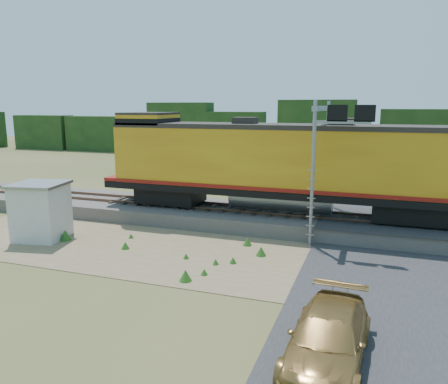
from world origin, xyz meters
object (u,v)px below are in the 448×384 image
at_px(signal_gantry, 327,135).
at_px(car, 328,338).
at_px(shed, 41,211).
at_px(locomotive, 276,163).

bearing_deg(signal_gantry, car, -82.68).
distance_m(signal_gantry, car, 12.76).
xyz_separation_m(shed, signal_gantry, (13.33, 5.50, 3.74)).
height_order(locomotive, car, locomotive).
relative_size(shed, car, 0.60).
distance_m(locomotive, signal_gantry, 3.26).
xyz_separation_m(shed, car, (14.85, -6.34, -0.76)).
xyz_separation_m(locomotive, shed, (-10.58, -6.16, -2.11)).
distance_m(shed, signal_gantry, 14.90).
bearing_deg(signal_gantry, locomotive, 166.50).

